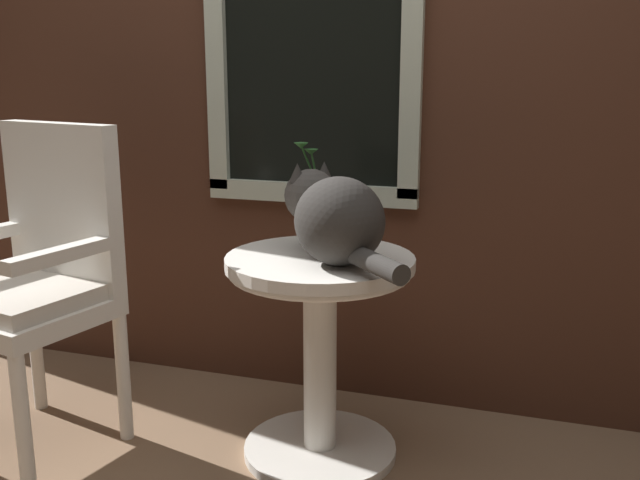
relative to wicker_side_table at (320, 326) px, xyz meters
The scene contains 5 objects.
back_wall 1.00m from the wicker_side_table, 100.62° to the left, with size 4.00×0.07×2.60m.
wicker_side_table is the anchor object (origin of this frame).
wicker_chair 0.90m from the wicker_side_table, 168.69° to the right, with size 0.55×0.52×1.02m.
cat 0.36m from the wicker_side_table, 38.23° to the right, with size 0.45×0.46×0.27m.
pewter_vase_with_ivy 0.35m from the wicker_side_table, 110.31° to the left, with size 0.13×0.13×0.32m.
Camera 1 is at (0.72, -1.69, 1.18)m, focal length 40.23 mm.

